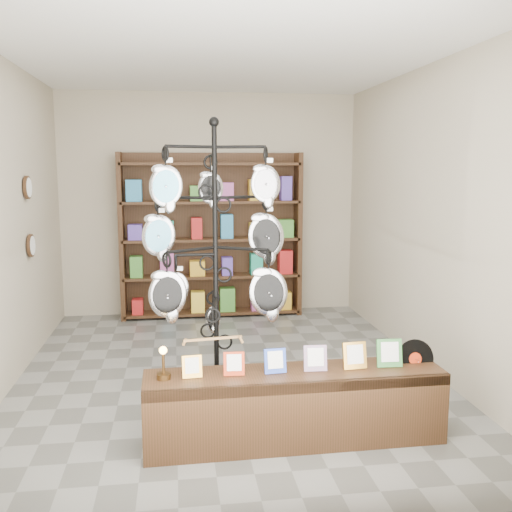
{
  "coord_description": "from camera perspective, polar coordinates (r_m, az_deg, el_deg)",
  "views": [
    {
      "loc": [
        -0.48,
        -5.33,
        1.99
      ],
      "look_at": [
        0.14,
        -1.0,
        1.32
      ],
      "focal_mm": 40.0,
      "sensor_mm": 36.0,
      "label": 1
    }
  ],
  "objects": [
    {
      "name": "room_envelope",
      "position": [
        5.35,
        -2.97,
        7.22
      ],
      "size": [
        5.0,
        5.0,
        5.0
      ],
      "color": "#A99F88",
      "rests_on": "ground"
    },
    {
      "name": "front_shelf",
      "position": [
        4.32,
        3.91,
        -14.76
      ],
      "size": [
        2.19,
        0.47,
        0.77
      ],
      "rotation": [
        0.0,
        0.0,
        0.01
      ],
      "color": "black",
      "rests_on": "ground"
    },
    {
      "name": "display_tree",
      "position": [
        4.48,
        -4.09,
        0.8
      ],
      "size": [
        1.22,
        1.02,
        2.38
      ],
      "rotation": [
        0.0,
        0.0,
        0.03
      ],
      "color": "black",
      "rests_on": "ground"
    },
    {
      "name": "ground",
      "position": [
        5.71,
        -2.82,
        -11.68
      ],
      "size": [
        5.0,
        5.0,
        0.0
      ],
      "primitive_type": "plane",
      "color": "slate",
      "rests_on": "ground"
    },
    {
      "name": "back_shelving",
      "position": [
        7.7,
        -4.47,
        1.54
      ],
      "size": [
        2.42,
        0.36,
        2.2
      ],
      "color": "black",
      "rests_on": "ground"
    },
    {
      "name": "wall_clocks",
      "position": [
        6.33,
        -21.74,
        3.67
      ],
      "size": [
        0.03,
        0.24,
        0.84
      ],
      "color": "black",
      "rests_on": "ground"
    }
  ]
}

